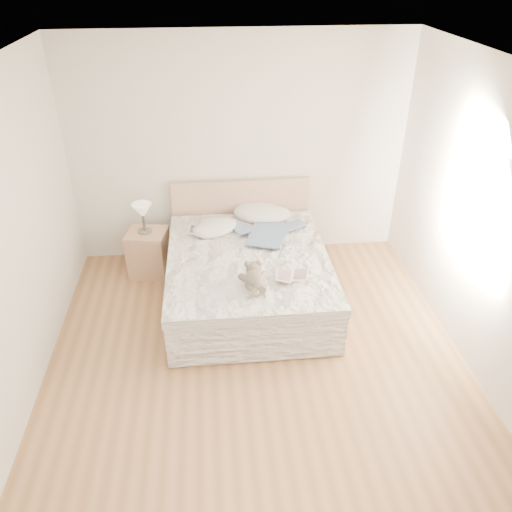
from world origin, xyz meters
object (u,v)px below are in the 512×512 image
object	(u,v)px
table_lamp	(142,212)
photo_book	(202,230)
teddy_bear	(255,285)
bed	(248,274)
nightstand	(149,253)
childrens_book	(292,276)

from	to	relation	value
table_lamp	photo_book	bearing A→B (deg)	-13.20
table_lamp	teddy_bear	world-z (taller)	table_lamp
bed	table_lamp	bearing A→B (deg)	151.72
nightstand	childrens_book	size ratio (longest dim) A/B	1.71
photo_book	teddy_bear	size ratio (longest dim) A/B	0.88
childrens_book	teddy_bear	size ratio (longest dim) A/B	0.93
nightstand	table_lamp	bearing A→B (deg)	133.20
nightstand	childrens_book	distance (m)	1.97
nightstand	table_lamp	world-z (taller)	table_lamp
bed	nightstand	world-z (taller)	bed
bed	table_lamp	distance (m)	1.41
bed	photo_book	xyz separation A→B (m)	(-0.48, 0.46, 0.32)
photo_book	childrens_book	bearing A→B (deg)	-44.19
photo_book	nightstand	bearing A→B (deg)	172.62
table_lamp	photo_book	size ratio (longest dim) A/B	1.16
bed	childrens_book	world-z (taller)	bed
nightstand	teddy_bear	xyz separation A→B (m)	(1.15, -1.33, 0.37)
nightstand	table_lamp	distance (m)	0.54
photo_book	childrens_book	xyz separation A→B (m)	(0.89, -1.03, 0.00)
nightstand	childrens_book	xyz separation A→B (m)	(1.55, -1.17, 0.35)
childrens_book	teddy_bear	world-z (taller)	teddy_bear
table_lamp	teddy_bear	distance (m)	1.79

